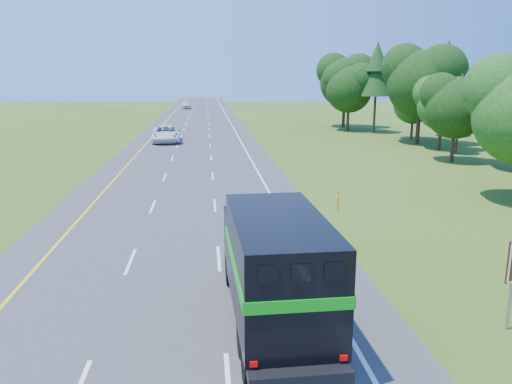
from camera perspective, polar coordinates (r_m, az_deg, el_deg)
road at (r=59.43m, az=-7.05°, el=5.66°), size 15.00×260.00×0.04m
lane_markings at (r=59.43m, az=-7.05°, el=5.68°), size 11.15×260.00×0.01m
tree_wall_right at (r=46.07m, az=26.97°, el=9.74°), size 16.00×100.00×12.00m
horse_truck at (r=15.12m, az=2.11°, el=-8.37°), size 2.79×8.29×3.64m
white_suv at (r=59.93m, az=-10.24°, el=6.56°), size 3.70×7.19×1.94m
far_car at (r=123.73m, az=-7.95°, el=9.79°), size 2.10×5.00×1.69m
delineator at (r=28.64m, az=9.35°, el=-1.02°), size 0.10×0.06×1.21m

